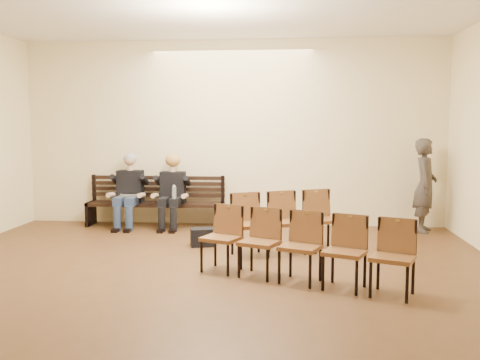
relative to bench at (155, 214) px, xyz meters
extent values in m
plane|color=brown|center=(1.43, -4.65, -0.23)|extent=(10.00, 10.00, 0.00)
cube|color=beige|center=(1.43, 0.35, 1.52)|extent=(8.00, 0.02, 3.50)
cube|color=black|center=(0.00, 0.00, 0.00)|extent=(2.60, 0.90, 0.45)
cube|color=silver|center=(-0.46, -0.26, 0.34)|extent=(0.35, 0.29, 0.22)
cylinder|color=silver|center=(0.46, -0.42, 0.35)|extent=(0.08, 0.08, 0.25)
cube|color=black|center=(1.16, -1.56, -0.08)|extent=(0.44, 0.35, 0.28)
imported|color=#3C3531|center=(4.93, -0.09, 0.74)|extent=(0.65, 0.81, 1.93)
cube|color=brown|center=(2.49, -1.91, 0.24)|extent=(1.72, 1.15, 0.93)
cube|color=brown|center=(2.65, -3.39, 0.21)|extent=(2.64, 1.46, 0.87)
camera|label=1|loc=(2.51, -9.79, 1.70)|focal=40.00mm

